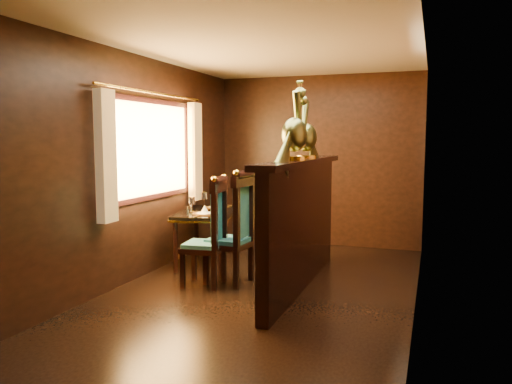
# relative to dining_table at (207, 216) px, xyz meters

# --- Properties ---
(ground) EXTENTS (5.00, 5.00, 0.00)m
(ground) POSITION_rel_dining_table_xyz_m (1.06, -0.89, -0.60)
(ground) COLOR black
(ground) RESTS_ON ground
(room_shell) EXTENTS (3.04, 5.04, 2.52)m
(room_shell) POSITION_rel_dining_table_xyz_m (0.97, -0.88, 0.98)
(room_shell) COLOR black
(room_shell) RESTS_ON ground
(partition) EXTENTS (0.26, 2.70, 1.36)m
(partition) POSITION_rel_dining_table_xyz_m (1.38, -0.59, 0.11)
(partition) COLOR black
(partition) RESTS_ON ground
(dining_table) EXTENTS (0.91, 1.25, 0.87)m
(dining_table) POSITION_rel_dining_table_xyz_m (0.00, 0.00, 0.00)
(dining_table) COLOR black
(dining_table) RESTS_ON ground
(chair_left) EXTENTS (0.47, 0.49, 1.20)m
(chair_left) POSITION_rel_dining_table_xyz_m (0.49, -0.90, 0.02)
(chair_left) COLOR black
(chair_left) RESTS_ON ground
(chair_right) EXTENTS (0.49, 0.51, 1.26)m
(chair_right) POSITION_rel_dining_table_xyz_m (0.71, -0.73, 0.05)
(chair_right) COLOR black
(chair_right) RESTS_ON ground
(peacock_left) EXTENTS (0.25, 0.67, 0.80)m
(peacock_left) POSITION_rel_dining_table_xyz_m (1.38, -0.91, 1.16)
(peacock_left) COLOR #164434
(peacock_left) RESTS_ON partition
(peacock_right) EXTENTS (0.23, 0.60, 0.72)m
(peacock_right) POSITION_rel_dining_table_xyz_m (1.38, -0.42, 1.12)
(peacock_right) COLOR #164434
(peacock_right) RESTS_ON partition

